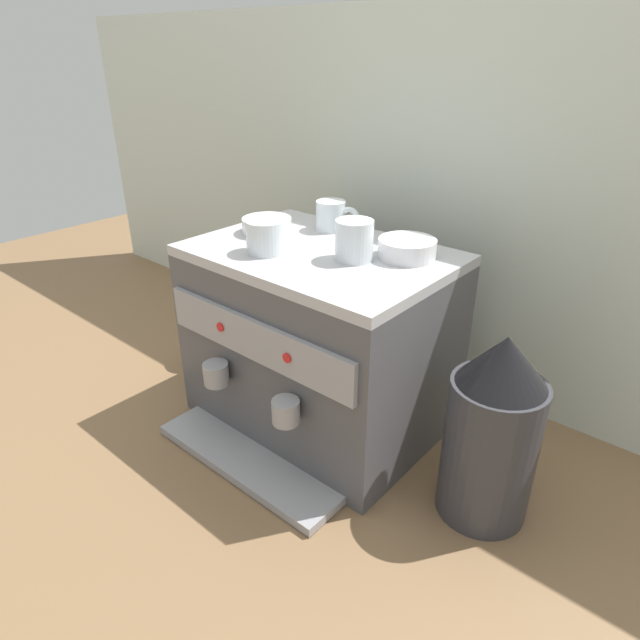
{
  "coord_description": "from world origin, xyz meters",
  "views": [
    {
      "loc": [
        0.73,
        -0.85,
        0.83
      ],
      "look_at": [
        0.0,
        0.0,
        0.27
      ],
      "focal_mm": 30.71,
      "sensor_mm": 36.0,
      "label": 1
    }
  ],
  "objects_px": {
    "coffee_grinder": "(492,431)",
    "milk_pitcher": "(208,342)",
    "espresso_machine": "(319,340)",
    "ceramic_bowl_1": "(407,249)",
    "ceramic_cup_1": "(354,240)",
    "ceramic_bowl_0": "(267,226)",
    "ceramic_cup_0": "(332,216)",
    "ceramic_cup_2": "(266,236)"
  },
  "relations": [
    {
      "from": "milk_pitcher",
      "to": "ceramic_cup_0",
      "type": "bearing_deg",
      "value": 22.04
    },
    {
      "from": "coffee_grinder",
      "to": "milk_pitcher",
      "type": "bearing_deg",
      "value": 179.28
    },
    {
      "from": "ceramic_cup_0",
      "to": "ceramic_bowl_0",
      "type": "xyz_separation_m",
      "value": [
        -0.1,
        -0.12,
        -0.02
      ]
    },
    {
      "from": "ceramic_cup_0",
      "to": "milk_pitcher",
      "type": "relative_size",
      "value": 0.86
    },
    {
      "from": "coffee_grinder",
      "to": "milk_pitcher",
      "type": "distance_m",
      "value": 0.87
    },
    {
      "from": "ceramic_cup_2",
      "to": "ceramic_bowl_1",
      "type": "xyz_separation_m",
      "value": [
        0.24,
        0.16,
        -0.02
      ]
    },
    {
      "from": "ceramic_bowl_0",
      "to": "coffee_grinder",
      "type": "relative_size",
      "value": 0.3
    },
    {
      "from": "ceramic_cup_0",
      "to": "ceramic_cup_2",
      "type": "relative_size",
      "value": 0.9
    },
    {
      "from": "espresso_machine",
      "to": "ceramic_bowl_1",
      "type": "relative_size",
      "value": 4.64
    },
    {
      "from": "ceramic_cup_0",
      "to": "coffee_grinder",
      "type": "xyz_separation_m",
      "value": [
        0.51,
        -0.15,
        -0.28
      ]
    },
    {
      "from": "espresso_machine",
      "to": "coffee_grinder",
      "type": "bearing_deg",
      "value": -2.45
    },
    {
      "from": "ceramic_bowl_1",
      "to": "milk_pitcher",
      "type": "relative_size",
      "value": 0.98
    },
    {
      "from": "ceramic_bowl_1",
      "to": "milk_pitcher",
      "type": "height_order",
      "value": "ceramic_bowl_1"
    },
    {
      "from": "ceramic_bowl_0",
      "to": "milk_pitcher",
      "type": "relative_size",
      "value": 0.94
    },
    {
      "from": "coffee_grinder",
      "to": "espresso_machine",
      "type": "bearing_deg",
      "value": 177.55
    },
    {
      "from": "ceramic_cup_1",
      "to": "ceramic_bowl_0",
      "type": "xyz_separation_m",
      "value": [
        -0.26,
        0.01,
        -0.02
      ]
    },
    {
      "from": "ceramic_cup_1",
      "to": "ceramic_cup_2",
      "type": "xyz_separation_m",
      "value": [
        -0.17,
        -0.08,
        -0.01
      ]
    },
    {
      "from": "coffee_grinder",
      "to": "ceramic_bowl_0",
      "type": "bearing_deg",
      "value": 176.84
    },
    {
      "from": "ceramic_bowl_0",
      "to": "ceramic_bowl_1",
      "type": "distance_m",
      "value": 0.35
    },
    {
      "from": "ceramic_cup_2",
      "to": "ceramic_bowl_1",
      "type": "relative_size",
      "value": 0.98
    },
    {
      "from": "ceramic_cup_0",
      "to": "coffee_grinder",
      "type": "relative_size",
      "value": 0.27
    },
    {
      "from": "espresso_machine",
      "to": "ceramic_cup_2",
      "type": "relative_size",
      "value": 4.76
    },
    {
      "from": "espresso_machine",
      "to": "ceramic_bowl_0",
      "type": "xyz_separation_m",
      "value": [
        -0.17,
        0.02,
        0.24
      ]
    },
    {
      "from": "ceramic_cup_1",
      "to": "coffee_grinder",
      "type": "height_order",
      "value": "ceramic_cup_1"
    },
    {
      "from": "ceramic_cup_2",
      "to": "milk_pitcher",
      "type": "xyz_separation_m",
      "value": [
        -0.34,
        0.07,
        -0.41
      ]
    },
    {
      "from": "ceramic_cup_2",
      "to": "ceramic_bowl_0",
      "type": "distance_m",
      "value": 0.13
    },
    {
      "from": "ceramic_cup_1",
      "to": "coffee_grinder",
      "type": "xyz_separation_m",
      "value": [
        0.35,
        -0.02,
        -0.29
      ]
    },
    {
      "from": "coffee_grinder",
      "to": "milk_pitcher",
      "type": "height_order",
      "value": "coffee_grinder"
    },
    {
      "from": "coffee_grinder",
      "to": "milk_pitcher",
      "type": "xyz_separation_m",
      "value": [
        -0.86,
        0.01,
        -0.13
      ]
    },
    {
      "from": "ceramic_cup_0",
      "to": "ceramic_cup_1",
      "type": "xyz_separation_m",
      "value": [
        0.16,
        -0.13,
        0.01
      ]
    },
    {
      "from": "ceramic_cup_0",
      "to": "ceramic_cup_2",
      "type": "xyz_separation_m",
      "value": [
        -0.01,
        -0.21,
        0.0
      ]
    },
    {
      "from": "ceramic_cup_1",
      "to": "coffee_grinder",
      "type": "distance_m",
      "value": 0.45
    },
    {
      "from": "espresso_machine",
      "to": "ceramic_cup_2",
      "type": "distance_m",
      "value": 0.28
    },
    {
      "from": "ceramic_cup_2",
      "to": "coffee_grinder",
      "type": "bearing_deg",
      "value": 6.46
    },
    {
      "from": "ceramic_bowl_1",
      "to": "coffee_grinder",
      "type": "relative_size",
      "value": 0.31
    },
    {
      "from": "espresso_machine",
      "to": "ceramic_cup_0",
      "type": "bearing_deg",
      "value": 118.26
    },
    {
      "from": "ceramic_cup_1",
      "to": "ceramic_cup_2",
      "type": "relative_size",
      "value": 1.04
    },
    {
      "from": "espresso_machine",
      "to": "coffee_grinder",
      "type": "xyz_separation_m",
      "value": [
        0.44,
        -0.02,
        -0.03
      ]
    },
    {
      "from": "ceramic_cup_0",
      "to": "ceramic_bowl_0",
      "type": "relative_size",
      "value": 0.92
    },
    {
      "from": "ceramic_cup_0",
      "to": "ceramic_cup_1",
      "type": "relative_size",
      "value": 0.87
    },
    {
      "from": "ceramic_cup_0",
      "to": "coffee_grinder",
      "type": "bearing_deg",
      "value": -16.39
    },
    {
      "from": "ceramic_bowl_0",
      "to": "ceramic_cup_2",
      "type": "bearing_deg",
      "value": -44.5
    }
  ]
}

